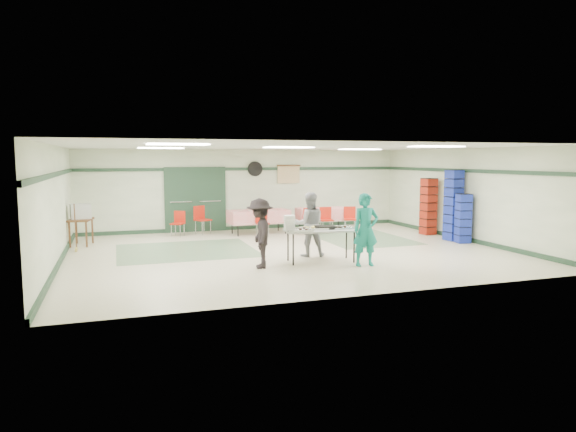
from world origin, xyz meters
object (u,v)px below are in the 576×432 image
object	(u,v)px
chair_a	(326,217)
chair_loose_b	(179,221)
serving_table	(321,232)
chair_d	(262,220)
chair_c	(350,217)
crate_stack_blue_a	(453,205)
chair_b	(310,218)
crate_stack_red	(428,206)
volunteer_grey	(309,224)
dining_table_a	(322,214)
broom	(75,227)
dining_table_b	(259,216)
crate_stack_blue_b	(463,218)
printer_table	(81,223)
volunteer_dark	(260,233)
volunteer_teal	(366,230)
chair_loose_a	(201,217)
office_printer	(80,211)

from	to	relation	value
chair_a	chair_loose_b	xyz separation A→B (m)	(-4.59, 0.83, -0.03)
serving_table	chair_d	size ratio (longest dim) A/B	2.15
chair_c	crate_stack_blue_a	xyz separation A→B (m)	(2.10, -2.58, 0.53)
chair_b	crate_stack_red	size ratio (longest dim) A/B	0.46
volunteer_grey	chair_b	world-z (taller)	volunteer_grey
serving_table	dining_table_a	size ratio (longest dim) A/B	1.02
broom	dining_table_b	bearing A→B (deg)	11.12
volunteer_grey	broom	size ratio (longest dim) A/B	1.29
chair_b	crate_stack_blue_b	xyz separation A→B (m)	(3.51, -3.05, 0.20)
chair_d	printer_table	world-z (taller)	chair_d
volunteer_grey	chair_a	size ratio (longest dim) A/B	1.89
crate_stack_blue_a	crate_stack_blue_b	distance (m)	0.57
volunteer_grey	dining_table_b	world-z (taller)	volunteer_grey
volunteer_dark	volunteer_grey	bearing A→B (deg)	131.87
volunteer_teal	chair_c	size ratio (longest dim) A/B	1.97
chair_loose_b	broom	bearing A→B (deg)	-116.74
chair_c	crate_stack_blue_a	world-z (taller)	crate_stack_blue_a
dining_table_a	chair_d	bearing A→B (deg)	-164.28
chair_c	crate_stack_red	world-z (taller)	crate_stack_red
crate_stack_blue_b	broom	size ratio (longest dim) A/B	1.15
volunteer_teal	crate_stack_blue_b	bearing A→B (deg)	29.45
serving_table	broom	bearing A→B (deg)	155.11
crate_stack_red	chair_d	bearing A→B (deg)	165.45
printer_table	chair_b	bearing A→B (deg)	10.71
volunteer_teal	dining_table_b	bearing A→B (deg)	104.03
dining_table_b	chair_loose_a	bearing A→B (deg)	160.96
volunteer_teal	office_printer	distance (m)	7.99
dining_table_a	chair_c	bearing A→B (deg)	-36.40
crate_stack_blue_a	volunteer_teal	bearing A→B (deg)	-149.61
crate_stack_blue_a	broom	xyz separation A→B (m)	(-10.38, 1.64, -0.40)
chair_loose_a	crate_stack_blue_a	xyz separation A→B (m)	(6.81, -3.63, 0.49)
dining_table_b	chair_b	world-z (taller)	chair_b
dining_table_b	printer_table	distance (m)	5.30
crate_stack_red	chair_a	bearing A→B (deg)	155.77
chair_c	dining_table_b	bearing A→B (deg)	-170.79
chair_loose_a	chair_c	bearing A→B (deg)	-41.64
printer_table	office_printer	distance (m)	0.32
chair_loose_a	office_printer	size ratio (longest dim) A/B	1.75
chair_loose_a	crate_stack_red	bearing A→B (deg)	-48.26
serving_table	chair_c	size ratio (longest dim) A/B	2.09
chair_loose_a	printer_table	world-z (taller)	chair_loose_a
volunteer_teal	dining_table_b	xyz separation A→B (m)	(-0.96, 5.54, -0.25)
chair_b	chair_loose_a	size ratio (longest dim) A/B	0.91
printer_table	chair_a	bearing A→B (deg)	10.71
volunteer_grey	printer_table	size ratio (longest dim) A/B	1.71
chair_a	broom	xyz separation A→B (m)	(-7.44, -0.94, 0.12)
serving_table	chair_b	bearing A→B (deg)	78.26
volunteer_dark	crate_stack_blue_a	xyz separation A→B (m)	(6.38, 1.85, 0.27)
dining_table_a	chair_a	distance (m)	0.58
printer_table	crate_stack_red	bearing A→B (deg)	3.34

